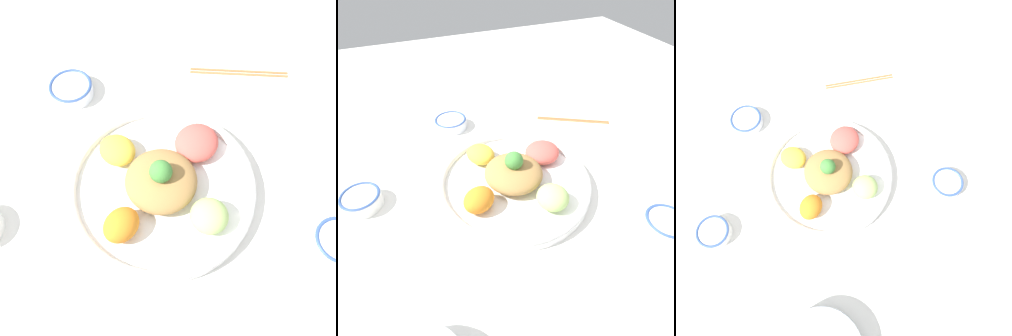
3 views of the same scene
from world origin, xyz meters
The scene contains 5 objects.
ground_plane centered at (0.00, 0.00, 0.00)m, with size 2.40×2.40×0.00m, color white.
salad_platter centered at (0.04, -0.01, 0.03)m, with size 0.38×0.38×0.11m.
rice_bowl_blue centered at (-0.05, 0.31, 0.02)m, with size 0.10×0.10×0.03m.
chopsticks_pair_near centered at (0.34, 0.20, 0.00)m, with size 0.22×0.13×0.01m.
serving_spoon_main centered at (0.34, -0.15, 0.00)m, with size 0.06×0.14×0.01m.
Camera 1 is at (-0.10, -0.32, 0.74)m, focal length 42.00 mm.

